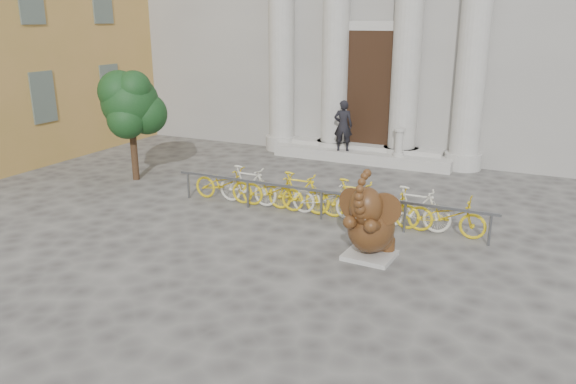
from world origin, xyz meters
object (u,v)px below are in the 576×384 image
at_px(elephant_statue, 370,226).
at_px(tree, 131,104).
at_px(bike_rack, 325,196).
at_px(pedestrian, 343,126).

bearing_deg(elephant_statue, tree, 165.86).
distance_m(bike_rack, tree, 6.50).
height_order(elephant_statue, pedestrian, pedestrian).
bearing_deg(bike_rack, pedestrian, 105.89).
relative_size(bike_rack, tree, 2.50).
xyz_separation_m(bike_rack, tree, (-6.24, 0.57, 1.73)).
bearing_deg(pedestrian, bike_rack, 90.63).
distance_m(elephant_statue, pedestrian, 7.96).
bearing_deg(pedestrian, elephant_statue, 98.77).
height_order(bike_rack, tree, tree).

